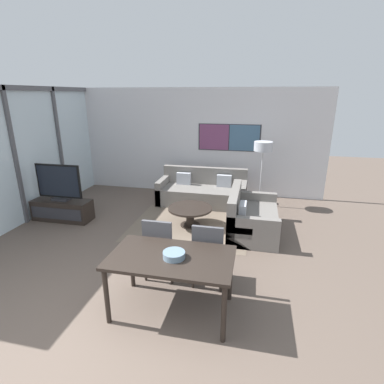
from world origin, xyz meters
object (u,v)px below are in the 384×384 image
at_px(tv_console, 63,210).
at_px(fruit_bowl, 174,254).
at_px(sofa_side, 249,219).
at_px(coffee_table, 190,212).
at_px(dining_chair_left, 160,245).
at_px(television, 59,183).
at_px(sofa_main, 203,192).
at_px(dining_table, 171,262).
at_px(floor_lamp, 263,150).
at_px(dining_chair_centre, 209,251).

distance_m(tv_console, fruit_bowl, 3.99).
bearing_deg(sofa_side, tv_console, 93.72).
xyz_separation_m(sofa_side, coffee_table, (-1.20, 0.01, 0.03)).
height_order(dining_chair_left, fruit_bowl, dining_chair_left).
relative_size(television, sofa_main, 0.47).
xyz_separation_m(sofa_side, fruit_bowl, (-0.82, -2.58, 0.55)).
height_order(sofa_side, coffee_table, sofa_side).
distance_m(sofa_main, dining_table, 4.05).
distance_m(coffee_table, fruit_bowl, 2.67).
bearing_deg(dining_chair_left, fruit_bowl, -59.41).
xyz_separation_m(sofa_side, floor_lamp, (0.21, 1.55, 1.11)).
bearing_deg(sofa_main, fruit_bowl, -84.53).
distance_m(fruit_bowl, floor_lamp, 4.30).
relative_size(tv_console, fruit_bowl, 4.74).
xyz_separation_m(coffee_table, dining_chair_left, (-0.02, -1.91, 0.23)).
bearing_deg(coffee_table, sofa_side, -0.57).
height_order(tv_console, floor_lamp, floor_lamp).
distance_m(coffee_table, floor_lamp, 2.35).
relative_size(sofa_main, fruit_bowl, 8.08).
bearing_deg(sofa_side, dining_chair_centre, 165.37).
bearing_deg(tv_console, coffee_table, 5.55).
relative_size(coffee_table, dining_chair_left, 0.94).
relative_size(sofa_main, floor_lamp, 1.37).
relative_size(dining_chair_centre, floor_lamp, 0.61).
bearing_deg(sofa_main, tv_console, -148.43).
bearing_deg(television, dining_chair_centre, -25.48).
bearing_deg(sofa_main, dining_table, -85.13).
bearing_deg(sofa_side, coffee_table, 89.43).
xyz_separation_m(tv_console, dining_chair_left, (2.78, -1.64, 0.32)).
relative_size(sofa_side, dining_table, 1.06).
distance_m(dining_chair_centre, floor_lamp, 3.65).
xyz_separation_m(dining_chair_centre, floor_lamp, (0.71, 3.48, 0.85)).
height_order(sofa_side, dining_chair_centre, dining_chair_centre).
xyz_separation_m(tv_console, fruit_bowl, (3.18, -2.32, 0.60)).
height_order(television, coffee_table, television).
bearing_deg(fruit_bowl, sofa_main, 95.47).
distance_m(television, coffee_table, 2.86).
height_order(sofa_main, sofa_side, same).
bearing_deg(floor_lamp, dining_table, -104.57).
distance_m(television, dining_table, 3.89).
relative_size(television, dining_table, 0.67).
relative_size(television, fruit_bowl, 3.78).
bearing_deg(television, fruit_bowl, -36.12).
bearing_deg(tv_console, sofa_main, 31.57).
bearing_deg(dining_chair_left, dining_table, -61.19).
bearing_deg(dining_chair_left, sofa_main, 89.72).
xyz_separation_m(coffee_table, floor_lamp, (1.41, 1.54, 1.08)).
bearing_deg(coffee_table, floor_lamp, 47.55).
bearing_deg(sofa_side, television, 93.70).
xyz_separation_m(sofa_side, dining_chair_centre, (-0.50, -1.93, 0.27)).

